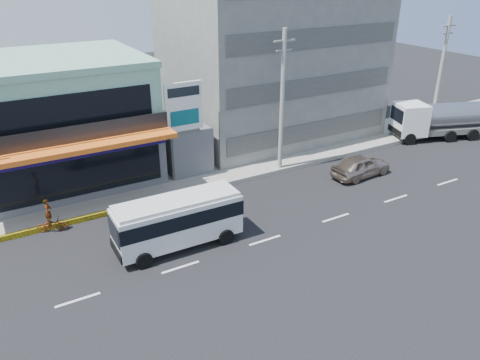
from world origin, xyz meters
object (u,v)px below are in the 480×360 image
Objects in this scene: shop_building at (53,124)px; utility_pole_near at (282,102)px; billboard at (184,112)px; utility_pole_far at (440,76)px; sedan at (361,166)px; tanker_truck at (436,119)px; concrete_building at (271,52)px; satellite_dish at (181,123)px; motorcycle_rider at (50,221)px; minibus at (178,218)px.

shop_building is 15.50m from utility_pole_near.
billboard is 0.69× the size of utility_pole_far.
sedan is at bearing -38.81° from utility_pole_near.
sedan is (-11.55, -3.58, -4.37)m from utility_pole_far.
utility_pole_near reaches higher than billboard.
billboard is at bearing 173.30° from tanker_truck.
tanker_truck reaches higher than sedan.
utility_pole_near is (-4.00, -7.60, -1.85)m from concrete_building.
sedan is at bearing -87.69° from concrete_building.
utility_pole_far is at bearing 0.00° from utility_pole_near.
utility_pole_near reaches higher than sedan.
sedan is (18.45, -10.13, -3.22)m from shop_building.
sedan is at bearing -26.17° from billboard.
satellite_dish is at bearing 168.47° from tanker_truck.
concrete_building is 1.60× the size of utility_pole_near.
motorcycle_rider is at bearing 179.66° from tanker_truck.
sedan is at bearing -34.49° from satellite_dish.
utility_pole_far is (16.00, 0.00, 0.00)m from utility_pole_near.
utility_pole_far reaches higher than satellite_dish.
concrete_building is 3.50× the size of sedan.
tanker_truck is (25.75, 4.75, 0.02)m from minibus.
minibus reaches higher than motorcycle_rider.
shop_building is 1.49× the size of tanker_truck.
shop_building is 12.86m from minibus.
utility_pole_far is (22.00, -3.60, 1.57)m from satellite_dish.
concrete_building is at bearing -0.65° from sedan.
concrete_building is 2.38× the size of minibus.
shop_building reaches higher than sedan.
utility_pole_far is at bearing -12.31° from shop_building.
utility_pole_far is at bearing 1.08° from motorcycle_rider.
tanker_truck is at bearing -36.12° from concrete_building.
shop_building is at bearing 147.68° from billboard.
concrete_building is 22.45m from motorcycle_rider.
concrete_building is 2.32× the size of billboard.
satellite_dish is at bearing 149.04° from utility_pole_near.
minibus is at bearing 94.61° from sedan.
shop_building is at bearing 154.94° from utility_pole_near.
concrete_building is 11.30m from satellite_dish.
minibus is at bearing -151.65° from utility_pole_near.
shop_building is 8.92m from billboard.
satellite_dish reaches higher than sedan.
minibus is at bearing -137.35° from concrete_building.
tanker_truck is at bearing -78.74° from sedan.
concrete_building is 12.17m from billboard.
tanker_truck is at bearing 10.45° from minibus.
motorcycle_rider is (-31.92, -0.60, -4.48)m from utility_pole_far.
shop_building is 1.80× the size of billboard.
shop_building is 2.71× the size of sedan.
billboard reaches higher than satellite_dish.
shop_building is 1.24× the size of utility_pole_near.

